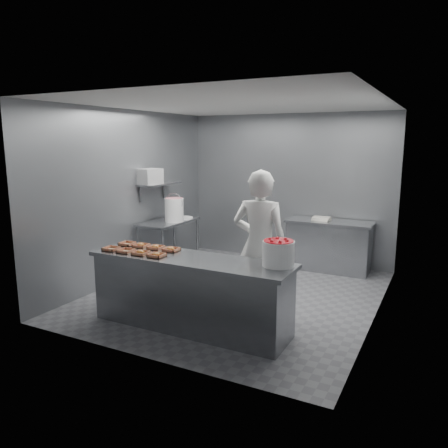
{
  "coord_description": "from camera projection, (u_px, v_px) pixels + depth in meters",
  "views": [
    {
      "loc": [
        2.72,
        -5.72,
        2.29
      ],
      "look_at": [
        -0.12,
        -0.2,
        1.11
      ],
      "focal_mm": 35.0,
      "sensor_mm": 36.0,
      "label": 1
    }
  ],
  "objects": [
    {
      "name": "wall_left",
      "position": [
        130.0,
        195.0,
        7.28
      ],
      "size": [
        0.04,
        4.5,
        2.8
      ],
      "primitive_type": "cube",
      "color": "slate",
      "rests_on": "ground"
    },
    {
      "name": "wall_right",
      "position": [
        381.0,
        213.0,
        5.48
      ],
      "size": [
        0.04,
        4.5,
        2.8
      ],
      "primitive_type": "cube",
      "color": "slate",
      "rests_on": "ground"
    },
    {
      "name": "glaze_bucket",
      "position": [
        174.0,
        209.0,
        7.63
      ],
      "size": [
        0.34,
        0.33,
        0.5
      ],
      "color": "white",
      "rests_on": "prep_table"
    },
    {
      "name": "tray_1",
      "position": [
        126.0,
        251.0,
        5.54
      ],
      "size": [
        0.19,
        0.18,
        0.04
      ],
      "color": "tan",
      "rests_on": "service_counter"
    },
    {
      "name": "wall_shelf",
      "position": [
        160.0,
        184.0,
        7.7
      ],
      "size": [
        0.35,
        0.9,
        0.03
      ],
      "primitive_type": "cube",
      "color": "slate",
      "rests_on": "wall_left"
    },
    {
      "name": "floor",
      "position": [
        237.0,
        294.0,
        6.65
      ],
      "size": [
        4.5,
        4.5,
        0.0
      ],
      "primitive_type": "plane",
      "color": "#4C4C51",
      "rests_on": "ground"
    },
    {
      "name": "tray_0",
      "position": [
        111.0,
        249.0,
        5.65
      ],
      "size": [
        0.19,
        0.18,
        0.04
      ],
      "color": "tan",
      "rests_on": "service_counter"
    },
    {
      "name": "paper_stack",
      "position": [
        321.0,
        219.0,
        7.79
      ],
      "size": [
        0.32,
        0.24,
        0.06
      ],
      "primitive_type": "cube",
      "rotation": [
        0.0,
        0.0,
        -0.09
      ],
      "color": "silver",
      "rests_on": "back_counter"
    },
    {
      "name": "tray_7",
      "position": [
        171.0,
        249.0,
        5.6
      ],
      "size": [
        0.19,
        0.18,
        0.06
      ],
      "color": "tan",
      "rests_on": "service_counter"
    },
    {
      "name": "service_counter",
      "position": [
        190.0,
        293.0,
        5.38
      ],
      "size": [
        2.6,
        0.7,
        0.9
      ],
      "color": "slate",
      "rests_on": "ground"
    },
    {
      "name": "ceiling",
      "position": [
        238.0,
        104.0,
        6.12
      ],
      "size": [
        4.5,
        4.5,
        0.0
      ],
      "primitive_type": "plane",
      "rotation": [
        3.14,
        0.0,
        0.0
      ],
      "color": "white",
      "rests_on": "wall_back"
    },
    {
      "name": "tray_6",
      "position": [
        156.0,
        247.0,
        5.71
      ],
      "size": [
        0.19,
        0.18,
        0.06
      ],
      "color": "tan",
      "rests_on": "service_counter"
    },
    {
      "name": "tray_3",
      "position": [
        157.0,
        255.0,
        5.33
      ],
      "size": [
        0.19,
        0.18,
        0.06
      ],
      "color": "tan",
      "rests_on": "service_counter"
    },
    {
      "name": "rag",
      "position": [
        170.0,
        219.0,
        7.86
      ],
      "size": [
        0.16,
        0.14,
        0.02
      ],
      "primitive_type": "cube",
      "rotation": [
        0.0,
        0.0,
        -0.11
      ],
      "color": "#CCB28C",
      "rests_on": "prep_table"
    },
    {
      "name": "tray_5",
      "position": [
        141.0,
        245.0,
        5.82
      ],
      "size": [
        0.19,
        0.18,
        0.06
      ],
      "color": "tan",
      "rests_on": "service_counter"
    },
    {
      "name": "worker",
      "position": [
        260.0,
        245.0,
        5.63
      ],
      "size": [
        0.77,
        0.56,
        1.94
      ],
      "primitive_type": "imported",
      "rotation": [
        0.0,
        0.0,
        3.28
      ],
      "color": "silver",
      "rests_on": "ground"
    },
    {
      "name": "strawberry_tub",
      "position": [
        278.0,
        252.0,
        4.91
      ],
      "size": [
        0.36,
        0.36,
        0.3
      ],
      "color": "white",
      "rests_on": "service_counter"
    },
    {
      "name": "bucket_lid",
      "position": [
        184.0,
        218.0,
        7.96
      ],
      "size": [
        0.41,
        0.41,
        0.03
      ],
      "primitive_type": "cylinder",
      "rotation": [
        0.0,
        0.0,
        -0.22
      ],
      "color": "white",
      "rests_on": "prep_table"
    },
    {
      "name": "wall_back",
      "position": [
        288.0,
        188.0,
        8.35
      ],
      "size": [
        4.0,
        0.04,
        2.8
      ],
      "primitive_type": "cube",
      "color": "slate",
      "rests_on": "ground"
    },
    {
      "name": "tray_4",
      "position": [
        127.0,
        244.0,
        5.93
      ],
      "size": [
        0.19,
        0.18,
        0.04
      ],
      "color": "tan",
      "rests_on": "service_counter"
    },
    {
      "name": "back_counter",
      "position": [
        328.0,
        245.0,
        7.82
      ],
      "size": [
        1.5,
        0.6,
        0.9
      ],
      "color": "slate",
      "rests_on": "ground"
    },
    {
      "name": "prep_table",
      "position": [
        169.0,
        238.0,
        7.8
      ],
      "size": [
        0.6,
        1.2,
        0.9
      ],
      "color": "slate",
      "rests_on": "ground"
    },
    {
      "name": "tray_2",
      "position": [
        141.0,
        253.0,
        5.44
      ],
      "size": [
        0.19,
        0.18,
        0.06
      ],
      "color": "tan",
      "rests_on": "service_counter"
    },
    {
      "name": "appliance",
      "position": [
        150.0,
        177.0,
        7.44
      ],
      "size": [
        0.39,
        0.42,
        0.27
      ],
      "primitive_type": "cube",
      "rotation": [
        0.0,
        0.0,
        -0.24
      ],
      "color": "gray",
      "rests_on": "wall_shelf"
    }
  ]
}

